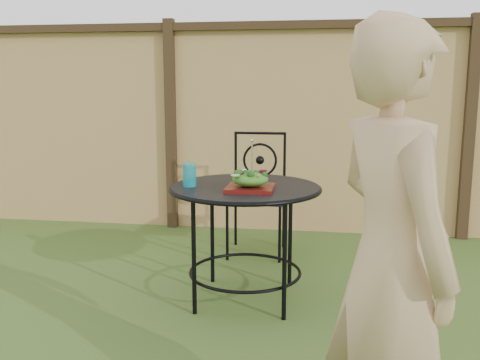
{
  "coord_description": "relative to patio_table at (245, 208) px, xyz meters",
  "views": [
    {
      "loc": [
        0.07,
        -2.6,
        1.33
      ],
      "look_at": [
        -0.42,
        0.59,
        0.75
      ],
      "focal_mm": 40.0,
      "sensor_mm": 36.0,
      "label": 1
    }
  ],
  "objects": [
    {
      "name": "patio_table",
      "position": [
        0.0,
        0.0,
        0.0
      ],
      "size": [
        0.92,
        0.92,
        0.72
      ],
      "color": "black",
      "rests_on": "ground"
    },
    {
      "name": "fork",
      "position": [
        0.06,
        -0.13,
        0.33
      ],
      "size": [
        0.01,
        0.01,
        0.18
      ],
      "primitive_type": "cylinder",
      "color": "silver",
      "rests_on": "salad"
    },
    {
      "name": "salad_plate",
      "position": [
        0.05,
        -0.13,
        0.15
      ],
      "size": [
        0.27,
        0.27,
        0.02
      ],
      "primitive_type": "cube",
      "color": "#490A0B",
      "rests_on": "patio_table"
    },
    {
      "name": "salad",
      "position": [
        0.05,
        -0.13,
        0.2
      ],
      "size": [
        0.21,
        0.21,
        0.08
      ],
      "primitive_type": "ellipsoid",
      "color": "#235614",
      "rests_on": "salad_plate"
    },
    {
      "name": "patio_chair",
      "position": [
        -0.04,
        0.98,
        -0.08
      ],
      "size": [
        0.46,
        0.46,
        0.95
      ],
      "color": "black",
      "rests_on": "ground"
    },
    {
      "name": "diner",
      "position": [
        0.68,
        -1.44,
        0.18
      ],
      "size": [
        0.57,
        0.66,
        1.54
      ],
      "primitive_type": "imported",
      "rotation": [
        0.0,
        0.0,
        2.0
      ],
      "color": "tan",
      "rests_on": "ground"
    },
    {
      "name": "drinking_glass",
      "position": [
        -0.33,
        -0.07,
        0.21
      ],
      "size": [
        0.08,
        0.08,
        0.14
      ],
      "primitive_type": "cylinder",
      "color": "#0D8D97",
      "rests_on": "patio_table"
    },
    {
      "name": "ground",
      "position": [
        0.38,
        -0.54,
        -0.59
      ],
      "size": [
        60.0,
        60.0,
        0.0
      ],
      "primitive_type": "plane",
      "color": "#274014",
      "rests_on": "ground"
    },
    {
      "name": "fence",
      "position": [
        0.38,
        1.66,
        0.36
      ],
      "size": [
        8.0,
        0.12,
        1.9
      ],
      "color": "#E6B672",
      "rests_on": "ground"
    }
  ]
}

